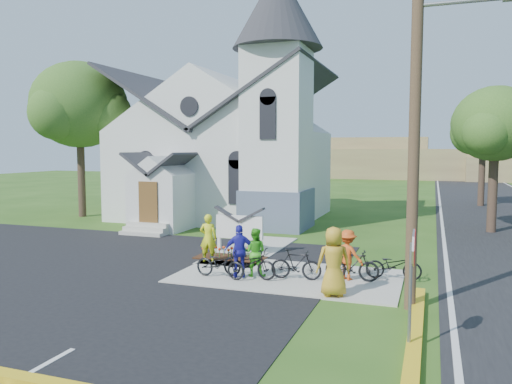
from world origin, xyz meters
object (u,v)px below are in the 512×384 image
at_px(bike_2, 249,263).
at_px(cyclist_3, 348,255).
at_px(utility_pole, 418,94).
at_px(bike_0, 220,264).
at_px(cyclist_0, 208,238).
at_px(bike_1, 296,264).
at_px(stop_sign, 413,263).
at_px(bike_4, 394,265).
at_px(church_sign, 239,228).
at_px(cyclist_1, 255,252).
at_px(bike_3, 352,265).
at_px(cyclist_4, 334,262).
at_px(cyclist_2, 240,251).

bearing_deg(bike_2, cyclist_3, -66.72).
relative_size(utility_pole, bike_0, 5.85).
xyz_separation_m(cyclist_0, bike_1, (3.58, -1.32, -0.38)).
relative_size(stop_sign, bike_4, 1.48).
xyz_separation_m(church_sign, bike_0, (0.81, -3.68, -0.53)).
bearing_deg(utility_pole, bike_4, 104.08).
bearing_deg(cyclist_3, cyclist_0, 9.55).
bearing_deg(cyclist_1, bike_2, 68.29).
bearing_deg(bike_1, bike_3, -81.38).
distance_m(stop_sign, bike_0, 7.03).
bearing_deg(cyclist_0, cyclist_3, 161.78).
bearing_deg(cyclist_0, cyclist_4, 142.78).
bearing_deg(cyclist_0, church_sign, -115.17).
bearing_deg(bike_0, bike_4, -64.47).
xyz_separation_m(bike_0, cyclist_4, (3.68, -0.72, 0.51)).
bearing_deg(stop_sign, bike_2, 141.14).
height_order(utility_pole, bike_0, utility_pole).
distance_m(stop_sign, cyclist_2, 6.68).
xyz_separation_m(bike_1, bike_2, (-1.42, -0.33, 0.01)).
relative_size(bike_2, bike_4, 1.09).
xyz_separation_m(utility_pole, bike_3, (-1.84, 2.05, -4.86)).
bearing_deg(church_sign, bike_4, -19.19).
height_order(utility_pole, cyclist_2, utility_pole).
relative_size(stop_sign, bike_0, 1.45).
relative_size(cyclist_0, cyclist_4, 0.89).
height_order(bike_1, bike_3, bike_3).
distance_m(bike_2, cyclist_3, 3.04).
xyz_separation_m(church_sign, bike_1, (3.08, -3.07, -0.51)).
height_order(cyclist_2, cyclist_3, cyclist_2).
relative_size(cyclist_2, bike_2, 0.91).
xyz_separation_m(bike_0, bike_3, (3.92, 1.03, 0.04)).
height_order(cyclist_0, cyclist_1, cyclist_0).
relative_size(church_sign, utility_pole, 0.22).
height_order(stop_sign, bike_3, stop_sign).
height_order(cyclist_1, cyclist_4, cyclist_4).
distance_m(stop_sign, cyclist_0, 9.14).
bearing_deg(bike_4, bike_1, 104.78).
bearing_deg(bike_2, utility_pole, -97.80).
bearing_deg(utility_pole, cyclist_4, 171.79).
xyz_separation_m(bike_2, bike_3, (3.06, 0.74, 0.01)).
bearing_deg(utility_pole, bike_3, 131.90).
relative_size(bike_0, cyclist_1, 1.12).
xyz_separation_m(cyclist_0, cyclist_3, (5.06, -0.80, -0.08)).
bearing_deg(church_sign, utility_pole, -35.60).
relative_size(stop_sign, bike_2, 1.36).
xyz_separation_m(utility_pole, stop_sign, (0.07, -2.70, -3.62)).
xyz_separation_m(cyclist_4, bike_4, (1.42, 2.35, -0.51)).
height_order(stop_sign, cyclist_0, stop_sign).
bearing_deg(bike_3, bike_2, 101.58).
bearing_deg(bike_1, cyclist_4, -138.97).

